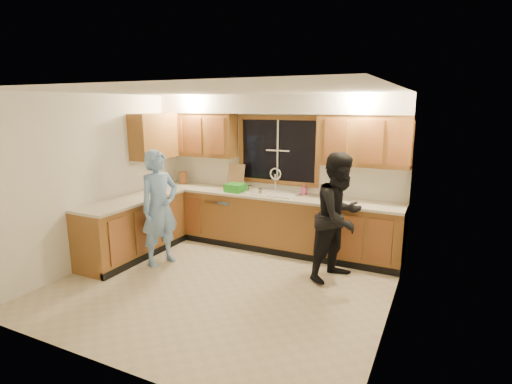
% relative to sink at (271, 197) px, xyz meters
% --- Properties ---
extents(floor, '(4.20, 4.20, 0.00)m').
position_rel_sink_xyz_m(floor, '(0.00, -1.60, -0.86)').
color(floor, beige).
rests_on(floor, ground).
extents(ceiling, '(4.20, 4.20, 0.00)m').
position_rel_sink_xyz_m(ceiling, '(0.00, -1.60, 1.64)').
color(ceiling, white).
extents(wall_back, '(4.20, 0.00, 4.20)m').
position_rel_sink_xyz_m(wall_back, '(0.00, 0.30, 0.39)').
color(wall_back, white).
rests_on(wall_back, ground).
extents(wall_left, '(0.00, 3.80, 3.80)m').
position_rel_sink_xyz_m(wall_left, '(-2.10, -1.60, 0.39)').
color(wall_left, white).
rests_on(wall_left, ground).
extents(wall_right, '(0.00, 3.80, 3.80)m').
position_rel_sink_xyz_m(wall_right, '(2.10, -1.60, 0.39)').
color(wall_right, white).
rests_on(wall_right, ground).
extents(base_cabinets_back, '(4.20, 0.60, 0.88)m').
position_rel_sink_xyz_m(base_cabinets_back, '(0.00, -0.00, -0.42)').
color(base_cabinets_back, brown).
rests_on(base_cabinets_back, ground).
extents(base_cabinets_left, '(0.60, 1.90, 0.88)m').
position_rel_sink_xyz_m(base_cabinets_left, '(-1.80, -1.25, -0.42)').
color(base_cabinets_left, brown).
rests_on(base_cabinets_left, ground).
extents(countertop_back, '(4.20, 0.63, 0.04)m').
position_rel_sink_xyz_m(countertop_back, '(0.00, -0.02, 0.04)').
color(countertop_back, beige).
rests_on(countertop_back, base_cabinets_back).
extents(countertop_left, '(0.63, 1.90, 0.04)m').
position_rel_sink_xyz_m(countertop_left, '(-1.79, -1.25, 0.04)').
color(countertop_left, beige).
rests_on(countertop_left, base_cabinets_left).
extents(upper_cabinets_left, '(1.35, 0.33, 0.75)m').
position_rel_sink_xyz_m(upper_cabinets_left, '(-1.43, 0.13, 0.96)').
color(upper_cabinets_left, brown).
rests_on(upper_cabinets_left, wall_back).
extents(upper_cabinets_right, '(1.35, 0.33, 0.75)m').
position_rel_sink_xyz_m(upper_cabinets_right, '(1.43, 0.13, 0.96)').
color(upper_cabinets_right, brown).
rests_on(upper_cabinets_right, wall_back).
extents(upper_cabinets_return, '(0.33, 0.90, 0.75)m').
position_rel_sink_xyz_m(upper_cabinets_return, '(-1.94, -0.48, 0.96)').
color(upper_cabinets_return, brown).
rests_on(upper_cabinets_return, wall_left).
extents(soffit, '(4.20, 0.35, 0.30)m').
position_rel_sink_xyz_m(soffit, '(0.00, 0.12, 1.49)').
color(soffit, white).
rests_on(soffit, wall_back).
extents(window_frame, '(1.44, 0.03, 1.14)m').
position_rel_sink_xyz_m(window_frame, '(0.00, 0.29, 0.74)').
color(window_frame, black).
rests_on(window_frame, wall_back).
extents(sink, '(0.86, 0.52, 0.57)m').
position_rel_sink_xyz_m(sink, '(0.00, 0.00, 0.00)').
color(sink, white).
rests_on(sink, countertop_back).
extents(dishwasher, '(0.60, 0.56, 0.82)m').
position_rel_sink_xyz_m(dishwasher, '(-0.85, -0.01, -0.45)').
color(dishwasher, white).
rests_on(dishwasher, floor).
extents(stove, '(0.58, 0.75, 0.90)m').
position_rel_sink_xyz_m(stove, '(-1.80, -1.82, -0.41)').
color(stove, white).
rests_on(stove, floor).
extents(man, '(0.57, 0.71, 1.71)m').
position_rel_sink_xyz_m(man, '(-1.20, -1.32, -0.01)').
color(man, '#74A3DC').
rests_on(man, floor).
extents(woman, '(0.94, 1.04, 1.74)m').
position_rel_sink_xyz_m(woman, '(1.32, -0.71, 0.00)').
color(woman, black).
rests_on(woman, floor).
extents(knife_block, '(0.15, 0.14, 0.22)m').
position_rel_sink_xyz_m(knife_block, '(-1.80, 0.09, 0.17)').
color(knife_block, brown).
rests_on(knife_block, countertop_back).
extents(cutting_board, '(0.33, 0.14, 0.42)m').
position_rel_sink_xyz_m(cutting_board, '(-0.72, 0.14, 0.27)').
color(cutting_board, tan).
rests_on(cutting_board, countertop_back).
extents(dish_crate, '(0.31, 0.30, 0.14)m').
position_rel_sink_xyz_m(dish_crate, '(-0.59, -0.11, 0.12)').
color(dish_crate, green).
rests_on(dish_crate, countertop_back).
extents(soap_bottle, '(0.08, 0.08, 0.17)m').
position_rel_sink_xyz_m(soap_bottle, '(0.51, 0.16, 0.14)').
color(soap_bottle, '#DA538E').
rests_on(soap_bottle, countertop_back).
extents(bowl, '(0.28, 0.28, 0.06)m').
position_rel_sink_xyz_m(bowl, '(1.05, 0.01, 0.08)').
color(bowl, silver).
rests_on(bowl, countertop_back).
extents(can_left, '(0.08, 0.08, 0.13)m').
position_rel_sink_xyz_m(can_left, '(-0.31, -0.14, 0.12)').
color(can_left, beige).
rests_on(can_left, countertop_back).
extents(can_right, '(0.08, 0.08, 0.11)m').
position_rel_sink_xyz_m(can_right, '(-0.10, -0.18, 0.11)').
color(can_right, beige).
rests_on(can_right, countertop_back).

